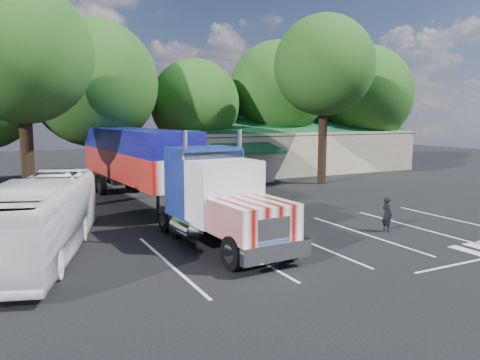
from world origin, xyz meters
name	(u,v)px	position (x,y,z in m)	size (l,w,h in m)	color
ground	(245,217)	(0.00, 0.00, 0.00)	(120.00, 120.00, 0.00)	black
event_hall	(284,149)	(13.74, 17.81, 2.21)	(24.20, 14.12, 5.55)	beige
tree_row_c	(94,83)	(-5.00, 16.20, 8.04)	(10.00, 10.00, 13.05)	black
tree_row_d	(195,104)	(4.00, 17.50, 6.58)	(8.00, 8.00, 10.60)	black
tree_row_e	(278,90)	(13.00, 18.00, 8.09)	(9.60, 9.60, 12.90)	black
tree_row_f	(363,94)	(23.00, 16.80, 7.79)	(10.40, 10.40, 13.00)	black
tree_near_left	(21,54)	(-10.50, 6.00, 8.81)	(7.60, 7.60, 12.65)	black
tree_near_right	(324,66)	(11.50, 8.50, 9.46)	(8.00, 8.00, 13.50)	black
semi_truck	(151,163)	(-4.06, 4.03, 2.78)	(4.56, 23.60, 4.92)	black
woman	(387,214)	(4.50, -6.00, 0.84)	(0.61, 0.40, 1.69)	black
bicycle	(265,202)	(1.80, 1.00, 0.51)	(0.68, 1.95, 1.03)	black
tour_bus	(42,218)	(-10.51, -2.89, 1.54)	(2.58, 11.04, 3.08)	silver
silver_sedan	(290,167)	(12.00, 14.00, 0.78)	(1.65, 4.75, 1.56)	#999BA0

